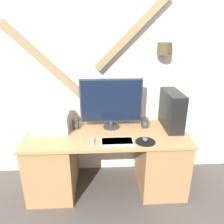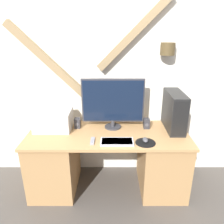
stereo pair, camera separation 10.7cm
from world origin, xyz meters
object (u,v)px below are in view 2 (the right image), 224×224
(speaker_left, at_px, (76,123))
(speaker_right, at_px, (146,123))
(monitor, at_px, (112,102))
(remote_control, at_px, (92,141))
(keyboard, at_px, (116,142))
(computer_tower, at_px, (173,111))
(printer, at_px, (52,120))
(mouse, at_px, (144,140))

(speaker_left, relative_size, speaker_right, 1.00)
(monitor, relative_size, remote_control, 4.71)
(speaker_left, distance_m, remote_control, 0.39)
(keyboard, height_order, remote_control, keyboard)
(keyboard, xyz_separation_m, computer_tower, (0.64, 0.33, 0.20))
(monitor, height_order, keyboard, monitor)
(monitor, distance_m, printer, 0.69)
(mouse, distance_m, computer_tower, 0.51)
(computer_tower, height_order, printer, computer_tower)
(keyboard, bearing_deg, monitor, 96.30)
(remote_control, bearing_deg, monitor, 58.73)
(printer, relative_size, speaker_left, 3.56)
(monitor, xyz_separation_m, speaker_left, (-0.40, -0.01, -0.25))
(keyboard, xyz_separation_m, printer, (-0.70, 0.32, 0.09))
(monitor, distance_m, remote_control, 0.49)
(monitor, distance_m, keyboard, 0.46)
(monitor, height_order, speaker_left, monitor)
(computer_tower, bearing_deg, mouse, -138.48)
(printer, xyz_separation_m, remote_control, (0.46, -0.30, -0.10))
(computer_tower, height_order, speaker_left, computer_tower)
(printer, bearing_deg, speaker_right, 1.05)
(keyboard, xyz_separation_m, mouse, (0.28, 0.02, 0.01))
(speaker_right, relative_size, remote_control, 0.76)
(mouse, bearing_deg, computer_tower, 41.52)
(monitor, relative_size, speaker_left, 6.18)
(printer, relative_size, speaker_right, 3.56)
(keyboard, distance_m, printer, 0.78)
(computer_tower, relative_size, printer, 1.17)
(monitor, bearing_deg, computer_tower, -2.48)
(speaker_left, bearing_deg, keyboard, -38.38)
(keyboard, xyz_separation_m, speaker_left, (-0.44, 0.35, 0.05))
(mouse, xyz_separation_m, printer, (-0.98, 0.30, 0.08))
(monitor, relative_size, printer, 1.74)
(printer, bearing_deg, monitor, 3.25)
(monitor, distance_m, computer_tower, 0.68)
(remote_control, bearing_deg, keyboard, -4.57)
(computer_tower, relative_size, speaker_right, 4.17)
(speaker_right, xyz_separation_m, remote_control, (-0.58, -0.32, -0.05))
(monitor, xyz_separation_m, printer, (-0.66, -0.04, -0.20))
(printer, relative_size, remote_control, 2.71)
(printer, height_order, speaker_left, printer)
(monitor, bearing_deg, printer, -176.75)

